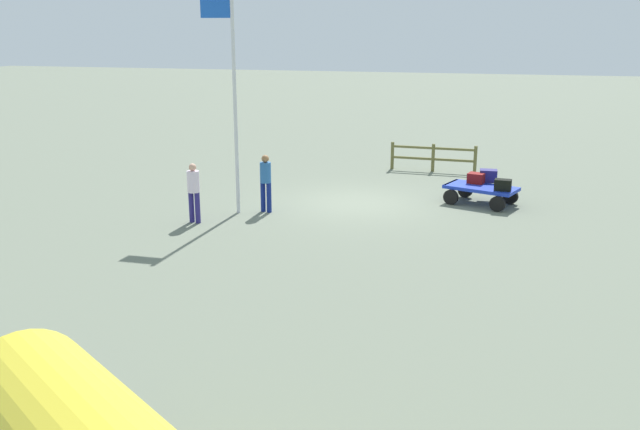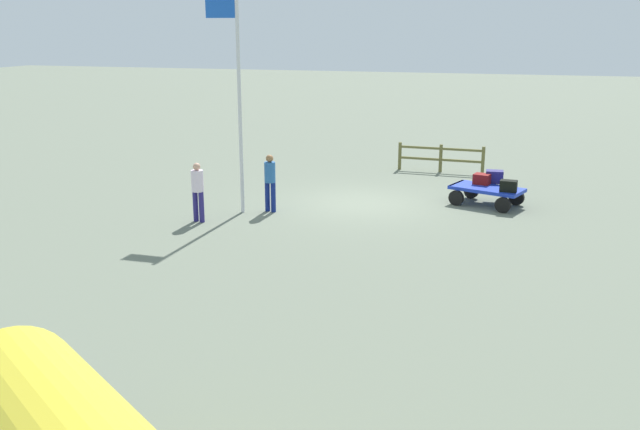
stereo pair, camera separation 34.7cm
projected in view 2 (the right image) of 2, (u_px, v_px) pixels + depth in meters
ground_plane at (361, 203)px, 20.66m from camera, size 120.00×120.00×0.00m
luggage_cart at (486, 191)px, 20.35m from camera, size 2.28×1.76×0.55m
suitcase_dark at (508, 186)px, 19.72m from camera, size 0.50×0.36×0.33m
suitcase_grey at (482, 179)px, 20.67m from camera, size 0.55×0.50×0.31m
suitcase_tan at (494, 177)px, 20.82m from camera, size 0.53×0.41×0.38m
worker_lead at (270, 179)px, 19.51m from camera, size 0.37×0.37×1.65m
worker_trailing at (198, 188)px, 18.49m from camera, size 0.38×0.38×1.63m
flagpole at (236, 89)px, 18.80m from camera, size 0.95×0.10×5.98m
wooden_fence at (441, 156)px, 24.93m from camera, size 3.13×0.22×1.01m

